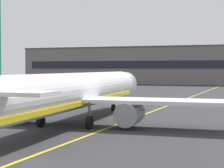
# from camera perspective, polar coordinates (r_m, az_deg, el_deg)

# --- Properties ---
(ground_plane) EXTENTS (400.00, 400.00, 0.00)m
(ground_plane) POSITION_cam_1_polar(r_m,az_deg,el_deg) (26.07, -11.32, -10.86)
(ground_plane) COLOR #2D2D30
(taxiway_centreline) EXTENTS (6.33, 179.91, 0.01)m
(taxiway_centreline) POSITION_cam_1_polar(r_m,az_deg,el_deg) (53.75, 5.24, -4.04)
(taxiway_centreline) COLOR yellow
(taxiway_centreline) RESTS_ON ground
(airliner_foreground) EXTENTS (32.16, 41.49, 11.65)m
(airliner_foreground) POSITION_cam_1_polar(r_m,az_deg,el_deg) (41.57, -5.69, -1.24)
(airliner_foreground) COLOR white
(airliner_foreground) RESTS_ON ground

